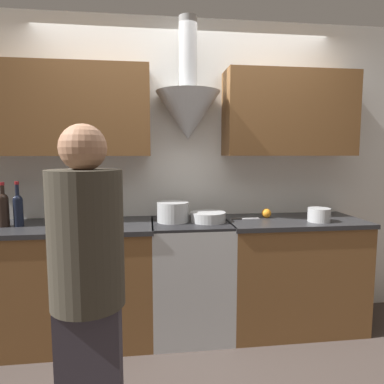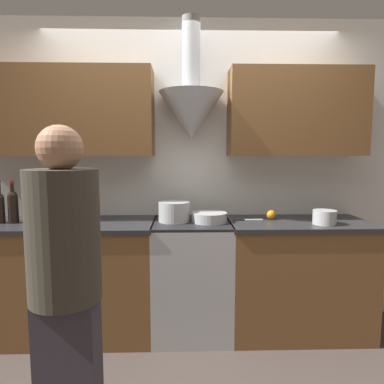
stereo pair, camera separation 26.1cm
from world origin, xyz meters
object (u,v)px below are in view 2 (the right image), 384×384
(orange_fruit, at_px, (271,215))
(wine_bottle_5, at_px, (26,206))
(stove_range, at_px, (192,277))
(wine_bottle_3, at_px, (0,206))
(stock_pot, at_px, (174,212))
(wine_bottle_4, at_px, (13,205))
(saucepan, at_px, (325,217))
(person_foreground_left, at_px, (66,285))
(mixing_bowl, at_px, (209,217))

(orange_fruit, bearing_deg, wine_bottle_5, -177.26)
(stove_range, bearing_deg, wine_bottle_3, -179.28)
(orange_fruit, bearing_deg, stock_pot, -175.11)
(wine_bottle_4, xyz_separation_m, stock_pot, (1.26, 0.02, -0.06))
(wine_bottle_5, distance_m, saucepan, 2.32)
(orange_fruit, xyz_separation_m, saucepan, (0.36, -0.21, 0.01))
(stove_range, xyz_separation_m, orange_fruit, (0.66, 0.08, 0.50))
(saucepan, height_order, person_foreground_left, person_foreground_left)
(orange_fruit, bearing_deg, mixing_bowl, -168.70)
(wine_bottle_5, height_order, orange_fruit, wine_bottle_5)
(wine_bottle_3, distance_m, wine_bottle_5, 0.20)
(wine_bottle_5, xyz_separation_m, person_foreground_left, (0.70, -1.19, -0.18))
(wine_bottle_3, bearing_deg, orange_fruit, 2.61)
(stove_range, relative_size, wine_bottle_4, 2.78)
(wine_bottle_3, bearing_deg, stock_pot, 1.26)
(stock_pot, height_order, person_foreground_left, person_foreground_left)
(wine_bottle_5, height_order, stock_pot, wine_bottle_5)
(wine_bottle_5, distance_m, stock_pot, 1.16)
(wine_bottle_3, height_order, person_foreground_left, person_foreground_left)
(mixing_bowl, relative_size, person_foreground_left, 0.18)
(mixing_bowl, bearing_deg, saucepan, -6.93)
(orange_fruit, relative_size, person_foreground_left, 0.05)
(mixing_bowl, xyz_separation_m, person_foreground_left, (-0.74, -1.18, -0.08))
(wine_bottle_4, distance_m, mixing_bowl, 1.54)
(wine_bottle_4, xyz_separation_m, mixing_bowl, (1.54, -0.01, -0.10))
(stove_range, relative_size, person_foreground_left, 0.58)
(wine_bottle_3, distance_m, person_foreground_left, 1.50)
(wine_bottle_3, height_order, wine_bottle_4, wine_bottle_3)
(stove_range, xyz_separation_m, mixing_bowl, (0.14, -0.02, 0.50))
(wine_bottle_5, bearing_deg, wine_bottle_4, 179.65)
(wine_bottle_3, xyz_separation_m, orange_fruit, (2.16, 0.10, -0.09))
(wine_bottle_3, xyz_separation_m, person_foreground_left, (0.90, -1.19, -0.18))
(wine_bottle_3, relative_size, person_foreground_left, 0.21)
(wine_bottle_3, height_order, mixing_bowl, wine_bottle_3)
(wine_bottle_5, height_order, mixing_bowl, wine_bottle_5)
(orange_fruit, bearing_deg, stove_range, -173.12)
(wine_bottle_3, relative_size, wine_bottle_5, 1.01)
(wine_bottle_4, height_order, stock_pot, wine_bottle_4)
(wine_bottle_5, bearing_deg, stock_pot, 1.24)
(wine_bottle_3, distance_m, stock_pot, 1.36)
(stove_range, distance_m, wine_bottle_4, 1.52)
(person_foreground_left, bearing_deg, stove_range, 63.72)
(stove_range, height_order, person_foreground_left, person_foreground_left)
(wine_bottle_5, relative_size, orange_fruit, 4.28)
(orange_fruit, xyz_separation_m, person_foreground_left, (-1.26, -1.29, -0.08))
(orange_fruit, bearing_deg, wine_bottle_3, -177.39)
(wine_bottle_5, bearing_deg, orange_fruit, 2.74)
(wine_bottle_4, distance_m, wine_bottle_5, 0.10)
(stock_pot, relative_size, mixing_bowl, 0.90)
(stock_pot, xyz_separation_m, mixing_bowl, (0.28, -0.04, -0.04))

